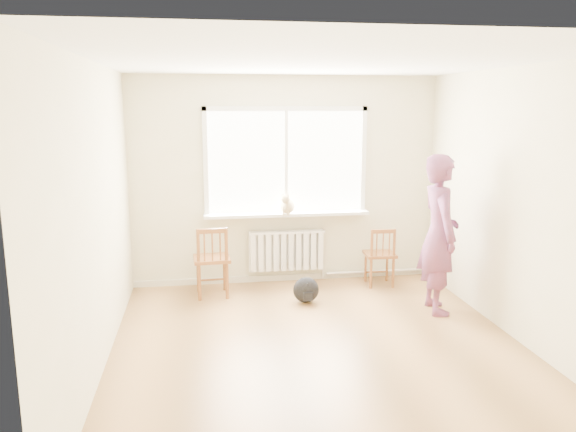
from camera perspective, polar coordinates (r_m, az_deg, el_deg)
name	(u,v)px	position (r m, az deg, el deg)	size (l,w,h in m)	color
floor	(321,350)	(5.57, 3.33, -13.46)	(4.50, 4.50, 0.00)	#A87845
ceiling	(324,61)	(5.08, 3.68, 15.46)	(4.50, 4.50, 0.00)	white
back_wall	(286,181)	(7.34, -0.24, 3.59)	(4.00, 0.01, 2.70)	beige
window	(286,157)	(7.28, -0.21, 6.00)	(2.12, 0.05, 1.42)	white
windowsill	(287,214)	(7.30, -0.11, 0.20)	(2.15, 0.22, 0.04)	white
radiator	(287,250)	(7.43, -0.13, -3.49)	(1.00, 0.12, 0.55)	white
heating_pipe	(376,271)	(7.83, 8.95, -5.58)	(0.04, 0.04, 1.40)	silver
baseboard	(286,277)	(7.61, -0.22, -6.26)	(4.00, 0.03, 0.08)	beige
chair_left	(212,261)	(6.94, -7.72, -4.59)	(0.46, 0.44, 0.88)	#975A2C
chair_right	(380,256)	(7.40, 9.38, -4.08)	(0.40, 0.39, 0.78)	#975A2C
person	(439,234)	(6.52, 15.10, -1.79)	(0.66, 0.43, 1.80)	#C4417A
cat	(287,205)	(7.19, -0.10, 1.15)	(0.27, 0.42, 0.29)	beige
backpack	(306,290)	(6.75, 1.84, -7.52)	(0.31, 0.23, 0.31)	black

